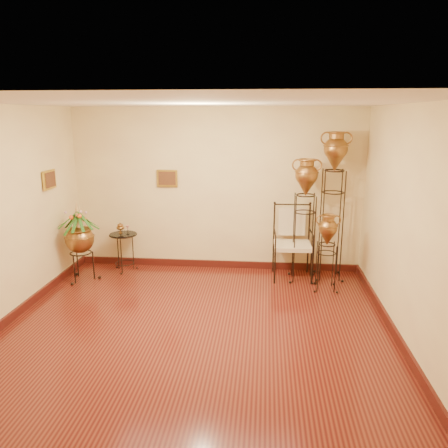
# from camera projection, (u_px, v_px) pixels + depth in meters

# --- Properties ---
(ground) EXTENTS (5.00, 5.00, 0.00)m
(ground) POSITION_uv_depth(u_px,v_px,m) (194.00, 333.00, 5.48)
(ground) COLOR maroon
(ground) RESTS_ON ground
(room_shell) EXTENTS (5.02, 5.02, 2.81)m
(room_shell) POSITION_uv_depth(u_px,v_px,m) (191.00, 198.00, 5.06)
(room_shell) COLOR beige
(room_shell) RESTS_ON ground
(amphora_tall) EXTENTS (0.63, 0.63, 2.44)m
(amphora_tall) POSITION_uv_depth(u_px,v_px,m) (332.00, 205.00, 7.07)
(amphora_tall) COLOR black
(amphora_tall) RESTS_ON ground
(amphora_mid) EXTENTS (0.57, 0.57, 2.03)m
(amphora_mid) POSITION_uv_depth(u_px,v_px,m) (304.00, 220.00, 7.03)
(amphora_mid) COLOR black
(amphora_mid) RESTS_ON ground
(amphora_short) EXTENTS (0.47, 0.47, 1.22)m
(amphora_short) POSITION_uv_depth(u_px,v_px,m) (327.00, 252.00, 6.74)
(amphora_short) COLOR black
(amphora_short) RESTS_ON ground
(planter_urn) EXTENTS (0.73, 0.73, 1.36)m
(planter_urn) POSITION_uv_depth(u_px,v_px,m) (79.00, 236.00, 7.09)
(planter_urn) COLOR black
(planter_urn) RESTS_ON ground
(armchair) EXTENTS (0.71, 0.66, 1.22)m
(armchair) POSITION_uv_depth(u_px,v_px,m) (293.00, 243.00, 7.21)
(armchair) COLOR black
(armchair) RESTS_ON ground
(side_table) EXTENTS (0.49, 0.49, 0.85)m
(side_table) POSITION_uv_depth(u_px,v_px,m) (124.00, 251.00, 7.62)
(side_table) COLOR black
(side_table) RESTS_ON ground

